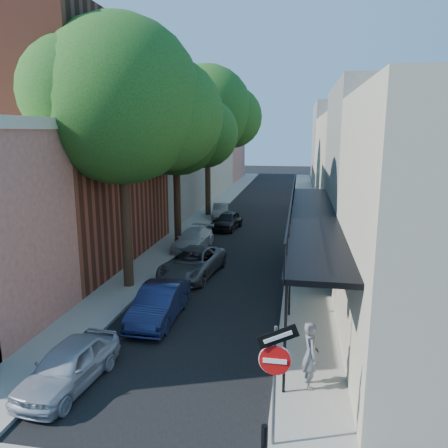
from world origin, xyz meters
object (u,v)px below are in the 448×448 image
at_px(parked_car_e, 228,221).
at_px(parked_car_c, 193,263).
at_px(pedestrian, 310,355).
at_px(oak_far, 214,112).
at_px(parked_car_d, 193,240).
at_px(bollard, 264,443).
at_px(parked_car_f, 221,211).
at_px(sign_post, 275,365).
at_px(parked_car_a, 69,365).
at_px(oak_near, 133,105).
at_px(oak_mid, 183,127).
at_px(parked_car_b, 159,303).

bearing_deg(parked_car_e, parked_car_c, -82.47).
distance_m(parked_car_e, pedestrian, 19.74).
xyz_separation_m(oak_far, pedestrian, (7.32, -23.86, -7.22)).
bearing_deg(parked_car_e, oak_far, 119.39).
bearing_deg(parked_car_d, pedestrian, -59.01).
bearing_deg(bollard, parked_car_f, 102.27).
xyz_separation_m(parked_car_c, parked_car_d, (-1.13, 4.69, -0.06)).
bearing_deg(sign_post, parked_car_d, 109.82).
bearing_deg(pedestrian, oak_far, 3.90).
relative_size(bollard, parked_car_a, 0.22).
xyz_separation_m(oak_near, parked_car_d, (0.84, 6.49, -7.29)).
relative_size(sign_post, oak_near, 0.26).
xyz_separation_m(parked_car_a, parked_car_d, (-0.04, 14.27, -0.02)).
height_order(sign_post, parked_car_d, sign_post).
xyz_separation_m(parked_car_c, parked_car_e, (0.00, 10.34, -0.03)).
distance_m(parked_car_a, parked_car_c, 9.64).
bearing_deg(parked_car_e, oak_near, -91.68).
xyz_separation_m(parked_car_a, pedestrian, (6.45, 0.92, 0.43)).
distance_m(oak_near, parked_car_a, 10.68).
bearing_deg(oak_mid, pedestrian, -63.51).
bearing_deg(oak_mid, oak_near, -89.63).
bearing_deg(parked_car_a, oak_mid, 99.20).
bearing_deg(parked_car_c, parked_car_b, -82.33).
bearing_deg(oak_near, pedestrian, -43.06).
bearing_deg(pedestrian, bollard, 148.37).
bearing_deg(pedestrian, parked_car_f, 2.88).
bearing_deg(parked_car_d, parked_car_c, -71.44).
bearing_deg(parked_car_b, parked_car_d, 97.10).
relative_size(sign_post, parked_car_c, 0.63).
bearing_deg(parked_car_a, oak_far, 97.81).
relative_size(parked_car_a, parked_car_c, 0.76).
bearing_deg(parked_car_e, oak_mid, -108.32).
distance_m(oak_far, parked_car_b, 21.75).
bearing_deg(parked_car_f, parked_car_b, -92.78).
bearing_deg(parked_car_f, sign_post, -83.51).
height_order(oak_mid, oak_far, oak_far).
height_order(oak_far, parked_car_b, oak_far).
bearing_deg(oak_mid, parked_car_f, 84.17).
distance_m(oak_far, parked_car_f, 7.80).
height_order(bollard, oak_far, oak_far).
bearing_deg(parked_car_e, bollard, -71.11).
bearing_deg(parked_car_b, parked_car_f, 94.07).
bearing_deg(parked_car_a, parked_car_d, 95.98).
xyz_separation_m(parked_car_d, pedestrian, (6.50, -13.35, 0.44)).
xyz_separation_m(bollard, parked_car_f, (-5.60, 25.75, 0.05)).
relative_size(bollard, oak_mid, 0.08).
distance_m(oak_mid, pedestrian, 17.62).
xyz_separation_m(sign_post, oak_mid, (-6.58, 17.26, 5.02)).
bearing_deg(parked_car_f, parked_car_e, -79.05).
height_order(parked_car_e, pedestrian, pedestrian).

